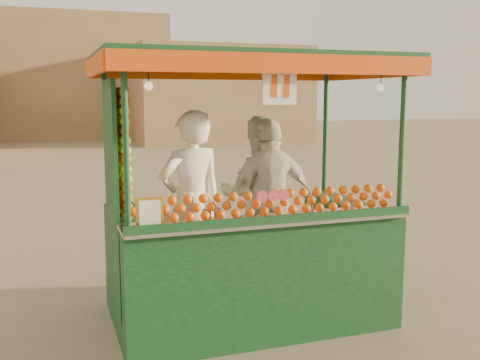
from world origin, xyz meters
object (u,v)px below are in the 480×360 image
object	(u,v)px
vendor_middle	(258,195)
juice_cart	(243,238)
vendor_left	(191,204)
vendor_right	(270,199)

from	to	relation	value
vendor_middle	juice_cart	bearing A→B (deg)	71.95
vendor_left	vendor_middle	distance (m)	1.07
vendor_left	vendor_middle	world-z (taller)	vendor_left
vendor_left	vendor_middle	xyz separation A→B (m)	(0.94, 0.52, -0.04)
juice_cart	vendor_right	bearing A→B (deg)	40.10
vendor_left	vendor_right	world-z (taller)	vendor_left
vendor_middle	vendor_left	bearing A→B (deg)	43.36
juice_cart	vendor_right	distance (m)	0.69
juice_cart	vendor_right	size ratio (longest dim) A/B	1.69
juice_cart	vendor_left	distance (m)	0.67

